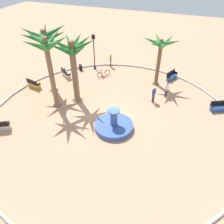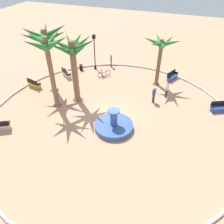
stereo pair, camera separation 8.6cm
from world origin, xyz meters
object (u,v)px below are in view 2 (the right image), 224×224
Objects in this scene: palm_tree_far_side at (73,56)px; person_cyclist_photo at (154,94)px; bench_west at (219,108)px; trash_bin at (81,67)px; palm_tree_mid_plaza at (161,49)px; person_pedestrian_stroll at (167,89)px; bench_southwest at (172,77)px; fountain at (114,126)px; lamppost at (94,49)px; bench_north at (67,74)px; bicycle_red_frame at (104,74)px; palm_tree_near_fountain at (48,53)px; person_cyclist_helmet at (111,60)px; bench_southeast at (34,84)px; palm_tree_by_curb at (46,46)px; bench_east at (0,127)px.

palm_tree_far_side is 8.28m from person_cyclist_photo.
bench_west is 16.04m from trash_bin.
person_cyclist_photo is (-7.09, -2.22, -3.66)m from palm_tree_far_side.
person_pedestrian_stroll is at bearing 123.21° from palm_tree_mid_plaza.
bench_southwest is at bearing -90.85° from person_pedestrian_stroll.
palm_tree_far_side is (4.80, -2.78, 4.32)m from fountain.
lamppost is (1.17, -6.91, -2.07)m from palm_tree_far_side.
palm_tree_far_side reaches higher than bench_north.
bench_southwest is 1.03× the size of person_pedestrian_stroll.
palm_tree_mid_plaza reaches higher than bench_north.
person_pedestrian_stroll is (-7.51, 1.81, 0.52)m from bicycle_red_frame.
person_pedestrian_stroll is (-9.55, -5.13, -4.39)m from palm_tree_near_fountain.
fountain is at bearing 77.67° from palm_tree_mid_plaza.
person_cyclist_photo is (-6.61, 5.91, 0.01)m from person_cyclist_helmet.
palm_tree_mid_plaza is 10.03m from trash_bin.
palm_tree_far_side reaches higher than bench_west.
bench_southeast is 13.99m from person_pedestrian_stroll.
palm_tree_near_fountain is 2.20m from palm_tree_far_side.
person_cyclist_photo is (1.08, 5.24, 0.61)m from bench_southwest.
palm_tree_by_curb is at bearing -23.63° from fountain.
trash_bin is (-0.52, -5.26, -4.48)m from palm_tree_by_curb.
bench_north is at bearing -121.85° from bench_southeast.
lamppost is at bearing -91.87° from palm_tree_near_fountain.
palm_tree_mid_plaza is 1.21× the size of lamppost.
palm_tree_by_curb is at bearing 51.17° from bicycle_red_frame.
person_cyclist_helmet is at bearing -20.62° from palm_tree_mid_plaza.
palm_tree_near_fountain is 1.58× the size of lamppost.
bench_southeast is 0.98× the size of person_cyclist_photo.
bench_west is (-16.26, -2.14, -4.52)m from palm_tree_by_curb.
palm_tree_mid_plaza is at bearing -24.69° from bench_west.
lamppost is at bearing 3.31° from bench_southwest.
palm_tree_mid_plaza reaches higher than person_pedestrian_stroll.
fountain is 10.60m from bench_north.
person_cyclist_photo is at bearing 158.94° from trash_bin.
bench_west is 5.05m from person_pedestrian_stroll.
bench_east is at bearing 39.13° from person_pedestrian_stroll.
palm_tree_by_curb is 5.51m from bench_north.
person_cyclist_helmet is at bearing -93.40° from palm_tree_far_side.
bench_east is (3.97, 6.22, -4.27)m from palm_tree_far_side.
bench_east is at bearing 68.53° from bicycle_red_frame.
palm_tree_far_side is at bearing 99.57° from lamppost.
bench_north is at bearing 68.93° from trash_bin.
bench_southeast is (10.33, -3.32, 0.06)m from fountain.
palm_tree_near_fountain is 10.28m from person_cyclist_photo.
bench_southwest is at bearing -153.22° from bench_southeast.
bench_southeast is (1.56, -6.76, 0.00)m from bench_east.
bench_north is at bearing -38.66° from fountain.
bench_north is 1.15× the size of bicycle_red_frame.
palm_tree_by_curb is 11.12m from palm_tree_mid_plaza.
palm_tree_far_side is 14.05m from bench_west.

